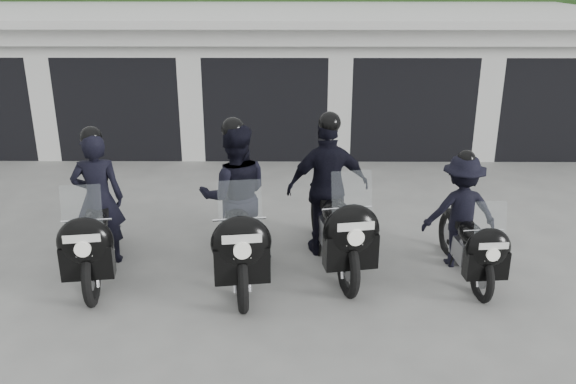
{
  "coord_description": "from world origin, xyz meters",
  "views": [
    {
      "loc": [
        0.56,
        -7.08,
        3.96
      ],
      "look_at": [
        0.51,
        0.71,
        1.05
      ],
      "focal_mm": 38.0,
      "sensor_mm": 36.0,
      "label": 1
    }
  ],
  "objects_px": {
    "police_bike_a": "(96,217)",
    "police_bike_d": "(464,220)",
    "police_bike_c": "(331,199)",
    "police_bike_b": "(236,208)"
  },
  "relations": [
    {
      "from": "police_bike_a",
      "to": "police_bike_d",
      "type": "relative_size",
      "value": 1.17
    },
    {
      "from": "police_bike_c",
      "to": "police_bike_d",
      "type": "relative_size",
      "value": 1.25
    },
    {
      "from": "police_bike_a",
      "to": "police_bike_d",
      "type": "bearing_deg",
      "value": -7.56
    },
    {
      "from": "police_bike_b",
      "to": "police_bike_d",
      "type": "height_order",
      "value": "police_bike_b"
    },
    {
      "from": "police_bike_a",
      "to": "police_bike_b",
      "type": "distance_m",
      "value": 1.88
    },
    {
      "from": "police_bike_c",
      "to": "police_bike_d",
      "type": "bearing_deg",
      "value": -20.18
    },
    {
      "from": "police_bike_b",
      "to": "police_bike_c",
      "type": "relative_size",
      "value": 1.01
    },
    {
      "from": "police_bike_c",
      "to": "police_bike_a",
      "type": "bearing_deg",
      "value": 177.47
    },
    {
      "from": "police_bike_c",
      "to": "police_bike_d",
      "type": "xyz_separation_m",
      "value": [
        1.78,
        -0.31,
        -0.18
      ]
    },
    {
      "from": "police_bike_a",
      "to": "police_bike_d",
      "type": "distance_m",
      "value": 4.94
    }
  ]
}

